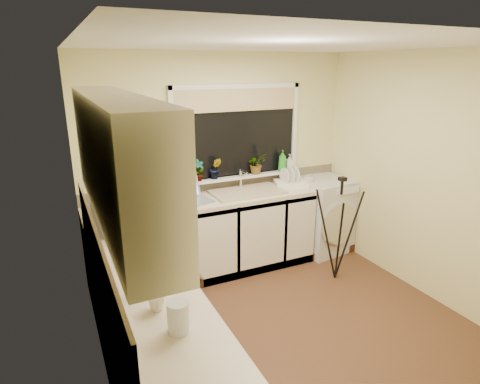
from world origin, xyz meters
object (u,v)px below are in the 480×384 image
object	(u,v)px
steel_jar	(143,285)
cup_back	(308,180)
microwave	(123,210)
cup_left	(157,302)
plant_d	(256,163)
soap_bottle_clear	(290,162)
kettle	(148,251)
laptop	(191,195)
dish_rack	(291,183)
plant_b	(215,168)
tripod	(339,229)
plant_a	(199,170)
washing_machine	(322,214)
soap_bottle_green	(282,161)
glass_jug	(178,317)

from	to	relation	value
steel_jar	cup_back	bearing A→B (deg)	34.22
microwave	cup_left	bearing A→B (deg)	-161.66
plant_d	soap_bottle_clear	world-z (taller)	plant_d
kettle	microwave	size ratio (longest dim) A/B	0.32
laptop	dish_rack	world-z (taller)	laptop
dish_rack	cup_back	xyz separation A→B (m)	(0.23, -0.04, 0.03)
steel_jar	plant_b	distance (m)	2.24
laptop	tripod	bearing A→B (deg)	-44.04
cup_back	microwave	bearing A→B (deg)	-169.30
plant_a	soap_bottle_clear	distance (m)	1.18
plant_b	steel_jar	bearing A→B (deg)	-124.16
plant_b	plant_a	bearing A→B (deg)	-176.77
washing_machine	cup_back	size ratio (longest dim) A/B	6.83
washing_machine	plant_b	bearing A→B (deg)	162.45
laptop	cup_left	bearing A→B (deg)	-131.78
steel_jar	kettle	bearing A→B (deg)	71.55
kettle	cup_left	bearing A→B (deg)	-98.94
microwave	plant_a	world-z (taller)	plant_a
tripod	plant_a	xyz separation A→B (m)	(-1.26, 0.94, 0.58)
plant_a	dish_rack	bearing A→B (deg)	-8.64
dish_rack	plant_d	world-z (taller)	plant_d
laptop	microwave	size ratio (longest dim) A/B	0.76
plant_b	soap_bottle_green	xyz separation A→B (m)	(0.87, -0.02, 0.01)
dish_rack	cup_left	bearing A→B (deg)	-119.68
cup_back	glass_jug	bearing A→B (deg)	-137.57
tripod	soap_bottle_clear	world-z (taller)	soap_bottle_clear
laptop	soap_bottle_green	size ratio (longest dim) A/B	1.67
plant_b	soap_bottle_clear	bearing A→B (deg)	-1.68
laptop	tripod	world-z (taller)	tripod
microwave	soap_bottle_green	distance (m)	2.13
plant_a	soap_bottle_clear	size ratio (longest dim) A/B	1.24
microwave	plant_b	size ratio (longest dim) A/B	2.38
microwave	cup_left	distance (m)	1.41
kettle	plant_a	bearing A→B (deg)	57.57
laptop	steel_jar	xyz separation A→B (m)	(-0.87, -1.61, -0.01)
tripod	soap_bottle_clear	xyz separation A→B (m)	(-0.07, 0.92, 0.56)
dish_rack	cup_back	bearing A→B (deg)	9.32
laptop	kettle	distance (m)	1.42
plant_b	cup_left	world-z (taller)	plant_b
soap_bottle_clear	cup_left	world-z (taller)	soap_bottle_clear
soap_bottle_green	steel_jar	bearing A→B (deg)	-139.43
microwave	soap_bottle_green	bearing A→B (deg)	-52.15
plant_d	cup_left	world-z (taller)	plant_d
tripod	microwave	size ratio (longest dim) A/B	2.03
steel_jar	soap_bottle_clear	size ratio (longest dim) A/B	0.57
plant_a	cup_left	size ratio (longest dim) A/B	2.23
tripod	soap_bottle_green	xyz separation A→B (m)	(-0.18, 0.93, 0.59)
washing_machine	laptop	bearing A→B (deg)	172.01
washing_machine	microwave	bearing A→B (deg)	-178.48
glass_jug	cup_left	bearing A→B (deg)	102.83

